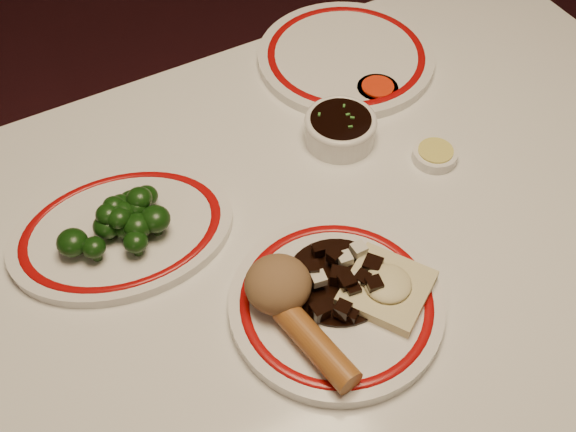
# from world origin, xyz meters

# --- Properties ---
(dining_table) EXTENTS (1.20, 0.90, 0.75)m
(dining_table) POSITION_xyz_m (0.00, 0.00, 0.66)
(dining_table) COLOR white
(dining_table) RESTS_ON ground
(main_plate) EXTENTS (0.26, 0.26, 0.02)m
(main_plate) POSITION_xyz_m (-0.07, -0.06, 0.76)
(main_plate) COLOR white
(main_plate) RESTS_ON dining_table
(rice_mound) EXTENTS (0.08, 0.08, 0.06)m
(rice_mound) POSITION_xyz_m (-0.12, -0.03, 0.80)
(rice_mound) COLOR olive
(rice_mound) RESTS_ON main_plate
(spring_roll) EXTENTS (0.05, 0.12, 0.03)m
(spring_roll) POSITION_xyz_m (-0.12, -0.11, 0.78)
(spring_roll) COLOR #A25F28
(spring_roll) RESTS_ON main_plate
(fried_wonton) EXTENTS (0.13, 0.13, 0.03)m
(fried_wonton) POSITION_xyz_m (-0.01, -0.08, 0.78)
(fried_wonton) COLOR beige
(fried_wonton) RESTS_ON main_plate
(stirfry_heap) EXTENTS (0.13, 0.13, 0.03)m
(stirfry_heap) POSITION_xyz_m (-0.05, -0.05, 0.78)
(stirfry_heap) COLOR black
(stirfry_heap) RESTS_ON main_plate
(broccoli_plate) EXTENTS (0.32, 0.29, 0.02)m
(broccoli_plate) POSITION_xyz_m (-0.25, 0.17, 0.76)
(broccoli_plate) COLOR white
(broccoli_plate) RESTS_ON dining_table
(broccoli_pile) EXTENTS (0.14, 0.10, 0.05)m
(broccoli_pile) POSITION_xyz_m (-0.25, 0.16, 0.79)
(broccoli_pile) COLOR #23471C
(broccoli_pile) RESTS_ON broccoli_plate
(soy_bowl) EXTENTS (0.10, 0.10, 0.04)m
(soy_bowl) POSITION_xyz_m (0.09, 0.18, 0.77)
(soy_bowl) COLOR white
(soy_bowl) RESTS_ON dining_table
(sweet_sour_dish) EXTENTS (0.06, 0.06, 0.02)m
(sweet_sour_dish) POSITION_xyz_m (0.19, 0.24, 0.76)
(sweet_sour_dish) COLOR white
(sweet_sour_dish) RESTS_ON dining_table
(mustard_dish) EXTENTS (0.06, 0.06, 0.02)m
(mustard_dish) POSITION_xyz_m (0.19, 0.08, 0.76)
(mustard_dish) COLOR white
(mustard_dish) RESTS_ON dining_table
(far_plate) EXTENTS (0.30, 0.30, 0.02)m
(far_plate) POSITION_xyz_m (0.19, 0.33, 0.76)
(far_plate) COLOR white
(far_plate) RESTS_ON dining_table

